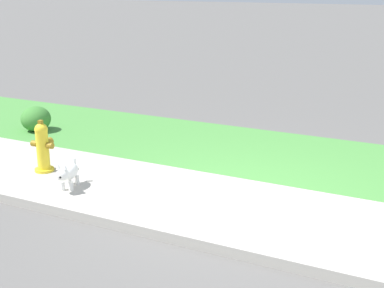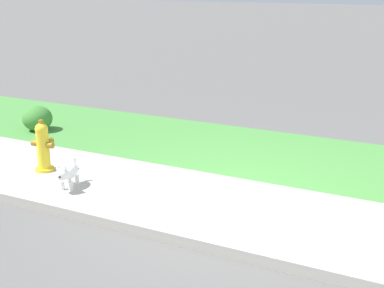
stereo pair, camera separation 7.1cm
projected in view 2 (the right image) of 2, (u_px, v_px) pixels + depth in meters
ground_plane at (224, 207)px, 6.57m from camera, size 120.00×120.00×0.00m
sidewalk_pavement at (224, 207)px, 6.57m from camera, size 18.00×1.97×0.01m
grass_verge at (282, 155)px, 8.51m from camera, size 18.00×2.58×0.01m
street_curb at (184, 238)px, 5.65m from camera, size 18.00×0.16×0.12m
fire_hydrant_near_corner at (43, 147)px, 7.71m from camera, size 0.36×0.33×0.77m
small_white_dog at (68, 172)px, 7.07m from camera, size 0.31×0.53×0.42m
shrub_bush_mid_verge at (37, 118)px, 9.85m from camera, size 0.54×0.54×0.46m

